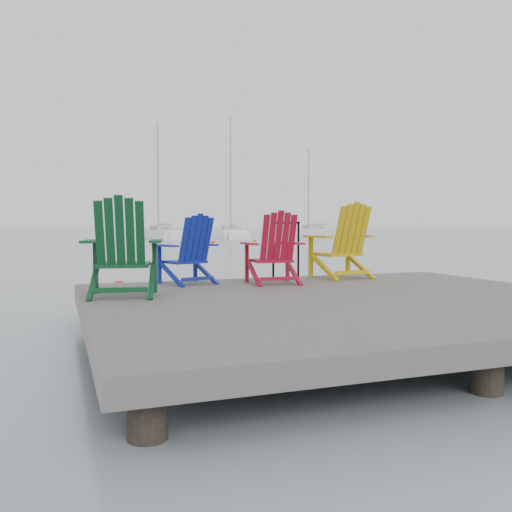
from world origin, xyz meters
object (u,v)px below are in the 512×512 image
object	(u,v)px
sailboat_near	(160,235)
sailboat_mid	(231,234)
handrail	(286,244)
chair_red	(274,249)
buoy_a	(119,289)
chair_yellow	(343,242)
chair_green	(122,248)
buoy_c	(213,243)
buoy_d	(255,242)
sailboat_far	(311,233)
chair_blue	(189,250)

from	to	relation	value
sailboat_near	sailboat_mid	size ratio (longest dim) A/B	0.88
handrail	chair_red	size ratio (longest dim) A/B	0.89
sailboat_near	handrail	bearing A→B (deg)	-106.93
sailboat_mid	buoy_a	size ratio (longest dim) A/B	36.50
chair_red	chair_yellow	size ratio (longest dim) A/B	0.88
chair_green	sailboat_near	world-z (taller)	sailboat_near
chair_red	buoy_c	bearing A→B (deg)	80.22
handrail	chair_green	distance (m)	3.15
buoy_d	chair_yellow	bearing A→B (deg)	-107.67
chair_red	buoy_c	size ratio (longest dim) A/B	3.13
chair_red	sailboat_mid	world-z (taller)	sailboat_mid
sailboat_near	sailboat_far	world-z (taller)	sailboat_near
buoy_a	handrail	bearing A→B (deg)	-57.44
chair_blue	chair_yellow	bearing A→B (deg)	-19.53
buoy_a	chair_blue	bearing A→B (deg)	-82.01
buoy_c	sailboat_mid	bearing A→B (deg)	67.05
chair_blue	chair_red	bearing A→B (deg)	-38.36
handrail	sailboat_mid	xyz separation A→B (m)	(12.74, 43.26, -0.69)
chair_yellow	chair_blue	bearing A→B (deg)	173.62
buoy_c	chair_blue	bearing A→B (deg)	-106.19
chair_yellow	buoy_d	bearing A→B (deg)	66.65
sailboat_mid	buoy_c	world-z (taller)	sailboat_mid
chair_green	buoy_a	size ratio (longest dim) A/B	3.32
chair_green	sailboat_near	distance (m)	44.72
handrail	sailboat_far	bearing A→B (deg)	63.61
chair_red	buoy_a	bearing A→B (deg)	115.34
handrail	chair_blue	bearing A→B (deg)	-164.56
handrail	buoy_a	size ratio (longest dim) A/B	2.63
chair_red	buoy_c	distance (m)	32.04
chair_yellow	sailboat_mid	bearing A→B (deg)	69.02
chair_green	buoy_c	bearing A→B (deg)	84.30
chair_green	sailboat_mid	world-z (taller)	sailboat_mid
chair_yellow	sailboat_mid	xyz separation A→B (m)	(11.97, 43.77, -0.73)
buoy_d	chair_red	bearing A→B (deg)	-109.57
sailboat_far	buoy_a	world-z (taller)	sailboat_far
chair_yellow	buoy_c	xyz separation A→B (m)	(6.44, 30.69, -1.08)
sailboat_far	buoy_a	size ratio (longest dim) A/B	30.29
chair_blue	buoy_a	distance (m)	4.18
chair_blue	buoy_a	world-z (taller)	chair_blue
buoy_d	sailboat_near	bearing A→B (deg)	117.57
handrail	sailboat_near	size ratio (longest dim) A/B	0.08
sailboat_near	buoy_a	size ratio (longest dim) A/B	32.01
chair_blue	buoy_d	size ratio (longest dim) A/B	2.94
chair_yellow	buoy_c	distance (m)	31.38
chair_red	handrail	bearing A→B (deg)	61.67
sailboat_near	buoy_c	xyz separation A→B (m)	(1.69, -12.21, -0.36)
buoy_a	buoy_c	world-z (taller)	buoy_a
sailboat_mid	buoy_a	world-z (taller)	sailboat_mid
chair_red	chair_green	bearing A→B (deg)	-158.92
buoy_a	buoy_c	bearing A→B (deg)	70.43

